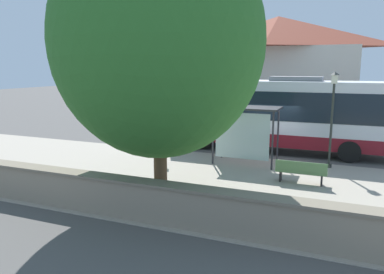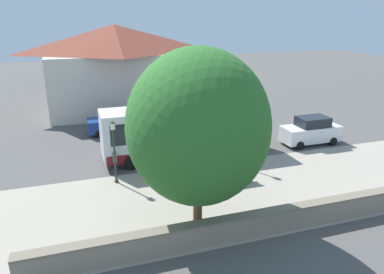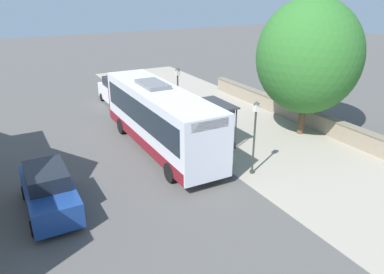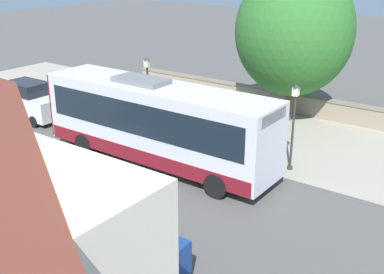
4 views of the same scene
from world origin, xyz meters
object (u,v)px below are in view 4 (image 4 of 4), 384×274
pedestrian (275,158)px  street_lamp_near (294,120)px  bench (194,115)px  street_lamp_far (148,90)px  parked_car_behind_bus (29,101)px  bus (157,122)px  bus_shelter (215,104)px  parked_car_far_lane (109,240)px  shade_tree (294,31)px

pedestrian → street_lamp_near: size_ratio=0.43×
bench → street_lamp_far: (2.85, -0.86, 1.96)m
bench → parked_car_behind_bus: parked_car_behind_bus is taller
bus → pedestrian: size_ratio=6.88×
bus → parked_car_behind_bus: size_ratio=2.49×
street_lamp_near → pedestrian: bearing=-5.6°
street_lamp_far → street_lamp_near: bearing=92.5°
bus_shelter → street_lamp_far: size_ratio=0.71×
bus → parked_car_far_lane: bus is taller
street_lamp_near → parked_car_behind_bus: size_ratio=0.85×
street_lamp_far → parked_car_far_lane: (9.33, 6.49, -1.49)m
bus → shade_tree: 9.76m
bus_shelter → parked_car_far_lane: bus_shelter is taller
bus_shelter → street_lamp_far: street_lamp_far is taller
shade_tree → parked_car_behind_bus: (8.41, -12.16, -3.99)m
pedestrian → street_lamp_near: bearing=174.4°
bus → shade_tree: bearing=166.7°
bus_shelter → shade_tree: bearing=167.4°
bus → street_lamp_far: size_ratio=2.75×
bus → pedestrian: bearing=107.6°
parked_car_behind_bus → pedestrian: bearing=93.7°
bus → bus_shelter: (-3.37, 0.86, 0.13)m
bench → street_lamp_near: street_lamp_near is taller
pedestrian → parked_car_behind_bus: parked_car_behind_bus is taller
street_lamp_near → street_lamp_far: 7.84m
bus → pedestrian: bus is taller
shade_tree → bench: bearing=-47.1°
pedestrian → parked_car_far_lane: parked_car_far_lane is taller
pedestrian → bench: bearing=-118.8°
shade_tree → parked_car_behind_bus: bearing=-55.3°
bus → bench: (-5.37, -1.81, -1.49)m
bus_shelter → street_lamp_near: (0.50, 4.31, 0.19)m
bus_shelter → street_lamp_near: size_ratio=0.76×
bench → shade_tree: bearing=132.9°
pedestrian → street_lamp_near: (-1.26, 0.12, 1.34)m
street_lamp_far → pedestrian: bearing=83.2°
bus_shelter → parked_car_far_lane: bearing=16.2°
bus_shelter → pedestrian: bus_shelter is taller
parked_car_far_lane → bus: bearing=-150.7°
bus_shelter → street_lamp_near: street_lamp_near is taller
pedestrian → parked_car_far_lane: (8.41, -1.22, -0.01)m
parked_car_behind_bus → parked_car_far_lane: bearing=61.8°
parked_car_behind_bus → bench: bearing=120.0°
bus → parked_car_behind_bus: bus is taller
street_lamp_near → bus_shelter: bearing=-96.7°
bus → street_lamp_near: 5.91m
bus_shelter → shade_tree: 6.49m
street_lamp_far → shade_tree: bearing=143.6°
bus_shelter → bus: bearing=-14.3°
bench → parked_car_behind_bus: size_ratio=0.41×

